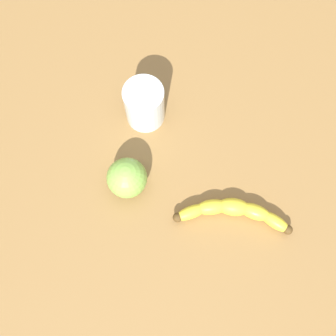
# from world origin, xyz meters

# --- Properties ---
(wooden_tabletop) EXTENTS (1.20, 1.20, 0.03)m
(wooden_tabletop) POSITION_xyz_m (0.00, 0.00, 0.01)
(wooden_tabletop) COLOR olive
(wooden_tabletop) RESTS_ON ground
(banana) EXTENTS (0.08, 0.23, 0.03)m
(banana) POSITION_xyz_m (0.10, 0.14, 0.05)
(banana) COLOR yellow
(banana) RESTS_ON wooden_tabletop
(smoothie_glass) EXTENTS (0.08, 0.08, 0.10)m
(smoothie_glass) POSITION_xyz_m (-0.06, -0.09, 0.08)
(smoothie_glass) COLOR silver
(smoothie_glass) RESTS_ON wooden_tabletop
(green_apple_fruit) EXTENTS (0.08, 0.08, 0.08)m
(green_apple_fruit) POSITION_xyz_m (0.09, -0.08, 0.07)
(green_apple_fruit) COLOR #84B747
(green_apple_fruit) RESTS_ON wooden_tabletop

